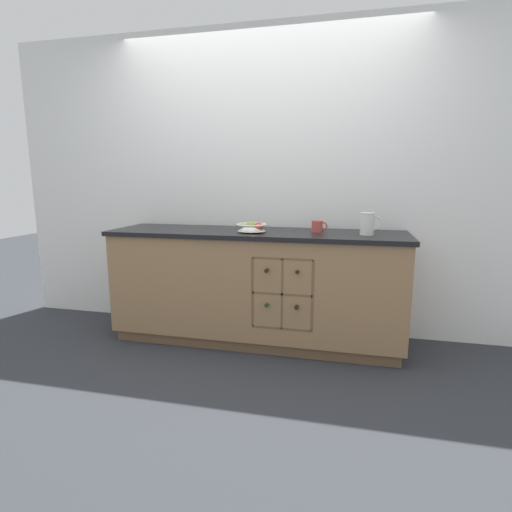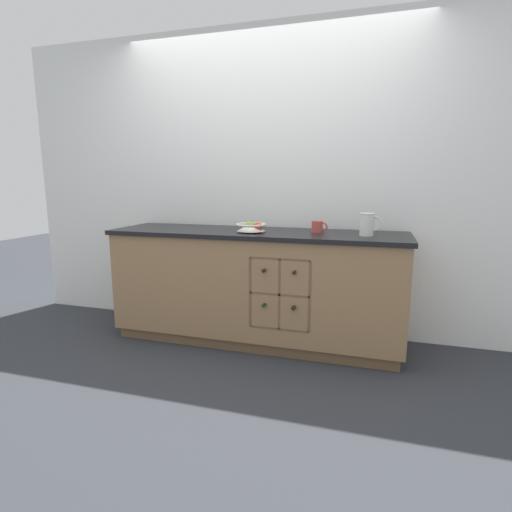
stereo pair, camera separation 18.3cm
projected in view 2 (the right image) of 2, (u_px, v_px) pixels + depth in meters
ground_plane at (256, 340)px, 3.30m from camera, size 14.00×14.00×0.00m
back_wall at (268, 183)px, 3.41m from camera, size 4.69×0.06×2.55m
kitchen_island at (256, 286)px, 3.22m from camera, size 2.33×0.64×0.91m
fruit_bowl at (252, 227)px, 3.06m from camera, size 0.24×0.24×0.09m
white_pitcher at (367, 224)px, 2.85m from camera, size 0.16×0.10×0.16m
ceramic_mug at (318, 227)px, 3.05m from camera, size 0.12×0.09×0.09m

